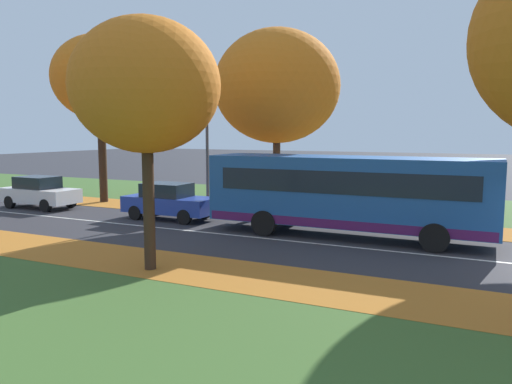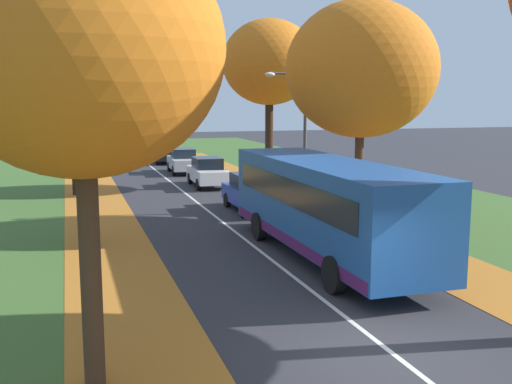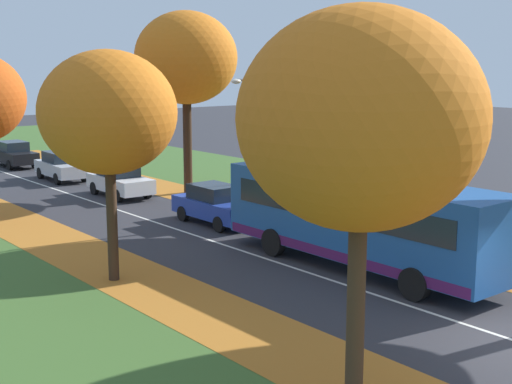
# 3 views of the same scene
# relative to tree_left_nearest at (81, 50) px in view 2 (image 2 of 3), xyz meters

# --- Properties ---
(ground_plane) EXTENTS (160.00, 160.00, 0.00)m
(ground_plane) POSITION_rel_tree_left_nearest_xyz_m (5.49, -0.45, -5.58)
(ground_plane) COLOR #2D2D33
(leaf_litter_left) EXTENTS (2.80, 60.00, 0.00)m
(leaf_litter_left) POSITION_rel_tree_left_nearest_xyz_m (0.89, 13.55, -5.57)
(leaf_litter_left) COLOR #B26B23
(leaf_litter_left) RESTS_ON grass_verge_left
(grass_verge_right) EXTENTS (12.00, 90.00, 0.01)m
(grass_verge_right) POSITION_rel_tree_left_nearest_xyz_m (14.69, 19.55, -5.57)
(grass_verge_right) COLOR #3D6028
(grass_verge_right) RESTS_ON ground
(leaf_litter_right) EXTENTS (2.80, 60.00, 0.00)m
(leaf_litter_right) POSITION_rel_tree_left_nearest_xyz_m (10.09, 13.55, -5.57)
(leaf_litter_right) COLOR #B26B23
(leaf_litter_right) RESTS_ON grass_verge_right
(road_centre_line) EXTENTS (0.12, 80.00, 0.01)m
(road_centre_line) POSITION_rel_tree_left_nearest_xyz_m (5.49, 19.55, -5.58)
(road_centre_line) COLOR silver
(road_centre_line) RESTS_ON ground
(tree_left_nearest) EXTENTS (4.54, 4.54, 7.64)m
(tree_left_nearest) POSITION_rel_tree_left_nearest_xyz_m (0.00, 0.00, 0.00)
(tree_left_nearest) COLOR #422D1E
(tree_left_nearest) RESTS_ON ground
(tree_left_near) EXTENTS (4.10, 4.10, 6.99)m
(tree_left_near) POSITION_rel_tree_left_nearest_xyz_m (0.33, 10.35, -0.45)
(tree_left_near) COLOR #382619
(tree_left_near) RESTS_ON ground
(tree_left_mid) EXTENTS (4.24, 4.24, 7.05)m
(tree_left_mid) POSITION_rel_tree_left_nearest_xyz_m (0.05, 21.63, -0.45)
(tree_left_mid) COLOR black
(tree_left_mid) RESTS_ON ground
(tree_right_near) EXTENTS (5.75, 5.75, 8.55)m
(tree_right_near) POSITION_rel_tree_left_nearest_xyz_m (10.46, 10.82, 0.37)
(tree_right_near) COLOR #422D1E
(tree_right_near) RESTS_ON ground
(tree_right_mid) EXTENTS (5.11, 5.11, 9.12)m
(tree_right_mid) POSITION_rel_tree_left_nearest_xyz_m (10.34, 21.24, 1.21)
(tree_right_mid) COLOR black
(tree_right_mid) RESTS_ON ground
(streetlamp_right) EXTENTS (1.89, 0.28, 6.00)m
(streetlamp_right) POSITION_rel_tree_left_nearest_xyz_m (9.16, 13.98, -1.84)
(streetlamp_right) COLOR #47474C
(streetlamp_right) RESTS_ON ground
(bus) EXTENTS (2.69, 10.41, 2.98)m
(bus) POSITION_rel_tree_left_nearest_xyz_m (7.14, 6.49, -3.88)
(bus) COLOR #1E5199
(bus) RESTS_ON ground
(car_blue_lead) EXTENTS (1.80, 4.21, 1.62)m
(car_blue_lead) POSITION_rel_tree_left_nearest_xyz_m (7.32, 14.67, -4.77)
(car_blue_lead) COLOR #233D9E
(car_blue_lead) RESTS_ON ground
(car_white_following) EXTENTS (1.86, 4.24, 1.62)m
(car_white_following) POSITION_rel_tree_left_nearest_xyz_m (7.18, 22.62, -4.77)
(car_white_following) COLOR silver
(car_white_following) RESTS_ON ground
(car_silver_third_in_line) EXTENTS (1.94, 4.28, 1.62)m
(car_silver_third_in_line) POSITION_rel_tree_left_nearest_xyz_m (7.02, 29.18, -4.77)
(car_silver_third_in_line) COLOR #B7BABF
(car_silver_third_in_line) RESTS_ON ground
(car_black_fourth_in_line) EXTENTS (1.80, 4.21, 1.62)m
(car_black_fourth_in_line) POSITION_rel_tree_left_nearest_xyz_m (6.88, 36.06, -4.77)
(car_black_fourth_in_line) COLOR black
(car_black_fourth_in_line) RESTS_ON ground
(car_green_trailing) EXTENTS (1.80, 4.21, 1.62)m
(car_green_trailing) POSITION_rel_tree_left_nearest_xyz_m (7.03, 42.32, -4.77)
(car_green_trailing) COLOR #1E6038
(car_green_trailing) RESTS_ON ground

